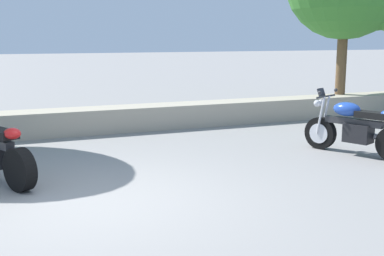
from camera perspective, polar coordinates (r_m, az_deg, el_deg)
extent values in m
plane|color=gray|center=(6.77, -11.18, -8.23)|extent=(120.00, 120.00, 0.00)
cube|color=#A89E89|center=(11.33, -15.76, 0.57)|extent=(36.00, 0.80, 0.55)
cylinder|color=black|center=(7.37, -19.22, -4.56)|extent=(0.45, 0.63, 0.62)
cube|color=black|center=(7.65, -21.11, -0.61)|extent=(0.49, 0.62, 0.12)
ellipsoid|color=red|center=(7.38, -20.01, -0.61)|extent=(0.33, 0.35, 0.16)
cylinder|color=silver|center=(7.64, -19.13, -3.65)|extent=(0.27, 0.39, 0.11)
cylinder|color=black|center=(9.90, 14.58, -0.55)|extent=(0.38, 0.62, 0.62)
cylinder|color=silver|center=(9.90, 14.58, -0.55)|extent=(0.30, 0.42, 0.38)
cube|color=black|center=(9.54, 18.62, -0.57)|extent=(0.49, 0.57, 0.34)
cube|color=#2D2D30|center=(9.55, 18.15, 0.69)|extent=(0.58, 1.06, 0.12)
ellipsoid|color=#2347A8|center=(9.58, 17.42, 2.09)|extent=(0.52, 0.61, 0.26)
cube|color=black|center=(9.39, 20.01, 1.40)|extent=(0.47, 0.62, 0.12)
cylinder|color=#2D2D30|center=(9.76, 15.18, 3.54)|extent=(0.62, 0.30, 0.04)
sphere|color=silver|center=(9.78, 14.23, 2.77)|extent=(0.13, 0.13, 0.13)
sphere|color=silver|center=(9.90, 14.63, 2.84)|extent=(0.13, 0.13, 0.13)
cube|color=#26282D|center=(9.80, 14.69, 3.94)|extent=(0.22, 0.17, 0.18)
cylinder|color=silver|center=(9.75, 14.62, 1.42)|extent=(0.11, 0.17, 0.73)
cylinder|color=silver|center=(9.90, 15.13, 1.53)|extent=(0.11, 0.17, 0.73)
sphere|color=#2D2D30|center=(9.47, 14.53, 3.97)|extent=(0.07, 0.07, 0.07)
sphere|color=#2D2D30|center=(9.99, 16.25, 4.22)|extent=(0.07, 0.07, 0.07)
cylinder|color=brown|center=(14.50, 16.86, 7.52)|extent=(0.28, 0.28, 1.92)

